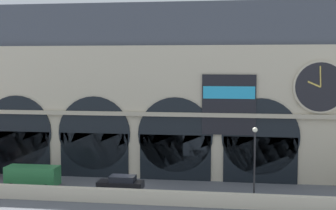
# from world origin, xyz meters

# --- Properties ---
(ground_plane) EXTENTS (200.00, 200.00, 0.00)m
(ground_plane) POSITION_xyz_m (0.00, 0.00, 0.00)
(ground_plane) COLOR #54565B
(quay_parapet_wall) EXTENTS (90.00, 0.70, 1.24)m
(quay_parapet_wall) POSITION_xyz_m (0.00, -4.22, 0.62)
(quay_parapet_wall) COLOR beige
(quay_parapet_wall) RESTS_ON ground
(station_building) EXTENTS (46.03, 5.06, 18.81)m
(station_building) POSITION_xyz_m (0.05, 7.33, 9.06)
(station_building) COLOR beige
(station_building) RESTS_ON ground
(van_midwest) EXTENTS (5.20, 2.48, 2.20)m
(van_midwest) POSITION_xyz_m (-9.11, -0.52, 1.25)
(van_midwest) COLOR #2D7A42
(van_midwest) RESTS_ON ground
(car_center) EXTENTS (4.40, 2.22, 1.55)m
(car_center) POSITION_xyz_m (-0.12, -0.46, 0.80)
(car_center) COLOR black
(car_center) RESTS_ON ground
(street_lamp_quayside) EXTENTS (0.44, 0.44, 6.90)m
(street_lamp_quayside) POSITION_xyz_m (12.48, -3.42, 4.41)
(street_lamp_quayside) COLOR black
(street_lamp_quayside) RESTS_ON ground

